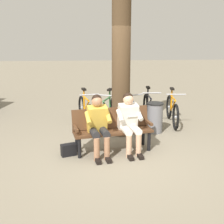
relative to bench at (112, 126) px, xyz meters
The scene contains 12 objects.
ground_plane 0.56m from the bench, 115.88° to the left, with size 40.00×40.00×0.00m, color gray.
bench is the anchor object (origin of this frame).
person_reading 0.39m from the bench, 163.51° to the left, with size 0.54×0.81×1.20m.
person_companion 0.40m from the bench, 37.76° to the left, with size 0.54×0.81×1.20m.
handbag 0.99m from the bench, 16.03° to the left, with size 0.30×0.14×0.24m, color black.
tree_trunk 1.81m from the bench, 105.90° to the right, with size 0.42×0.42×4.04m, color #4C3823.
litter_bin 1.53m from the bench, 137.03° to the right, with size 0.39×0.39×0.73m.
bicycle_green 2.42m from the bench, 135.38° to the right, with size 0.48×1.68×0.94m.
bicycle_blue 2.23m from the bench, 120.43° to the right, with size 0.48×1.68×0.94m.
bicycle_red 1.74m from the bench, 106.09° to the right, with size 0.73×1.58×0.94m.
bicycle_silver 1.71m from the bench, 90.24° to the right, with size 0.72×1.58×0.94m.
bicycle_purple 1.89m from the bench, 72.68° to the right, with size 0.57×1.64×0.94m.
Camera 1 is at (0.52, 5.56, 2.38)m, focal length 47.79 mm.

